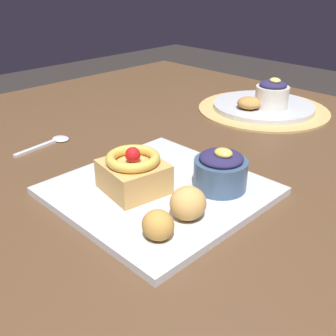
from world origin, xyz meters
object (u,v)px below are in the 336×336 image
(back_plate, at_px, (263,106))
(back_pastry, at_px, (249,103))
(fritter_middle, at_px, (188,203))
(back_ramekin, at_px, (272,94))
(fritter_front, at_px, (158,225))
(spoon, at_px, (50,143))
(front_plate, at_px, (159,191))
(berry_ramekin, at_px, (221,170))
(cake_slice, at_px, (132,171))

(back_plate, height_order, back_pastry, back_pastry)
(fritter_middle, relative_size, back_ramekin, 0.65)
(fritter_front, xyz_separation_m, spoon, (-0.40, 0.08, -0.03))
(fritter_front, relative_size, back_ramekin, 0.54)
(front_plate, bearing_deg, back_plate, 103.88)
(front_plate, relative_size, fritter_middle, 5.72)
(fritter_middle, relative_size, back_pastry, 0.89)
(berry_ramekin, xyz_separation_m, back_pastry, (-0.19, 0.35, -0.01))
(cake_slice, bearing_deg, berry_ramekin, 46.98)
(berry_ramekin, relative_size, fritter_front, 1.95)
(back_plate, distance_m, back_pastry, 0.06)
(front_plate, bearing_deg, spoon, -176.87)
(fritter_front, distance_m, back_ramekin, 0.59)
(berry_ramekin, bearing_deg, fritter_front, -80.26)
(front_plate, height_order, cake_slice, cake_slice)
(back_ramekin, distance_m, back_pastry, 0.06)
(fritter_front, xyz_separation_m, fritter_middle, (-0.01, 0.06, 0.00))
(berry_ramekin, distance_m, spoon, 0.39)
(fritter_front, distance_m, back_plate, 0.61)
(fritter_front, bearing_deg, back_ramekin, 108.33)
(back_pastry, height_order, spoon, back_pastry)
(fritter_front, bearing_deg, fritter_middle, 94.65)
(back_plate, bearing_deg, front_plate, -76.12)
(fritter_middle, bearing_deg, cake_slice, -179.34)
(back_plate, distance_m, back_ramekin, 0.05)
(back_ramekin, relative_size, back_pastry, 1.38)
(back_plate, bearing_deg, spoon, -110.86)
(fritter_front, bearing_deg, front_plate, 135.69)
(front_plate, distance_m, back_ramekin, 0.48)
(berry_ramekin, xyz_separation_m, back_plate, (-0.19, 0.41, -0.03))
(fritter_middle, xyz_separation_m, spoon, (-0.40, 0.01, -0.03))
(front_plate, distance_m, fritter_middle, 0.10)
(berry_ramekin, relative_size, fritter_middle, 1.61)
(front_plate, height_order, fritter_front, fritter_front)
(fritter_front, xyz_separation_m, back_plate, (-0.21, 0.57, -0.02))
(cake_slice, distance_m, back_plate, 0.52)
(front_plate, xyz_separation_m, back_plate, (-0.12, 0.48, 0.01))
(berry_ramekin, relative_size, back_ramekin, 1.05)
(front_plate, xyz_separation_m, spoon, (-0.31, -0.02, -0.00))
(back_plate, xyz_separation_m, spoon, (-0.19, -0.50, -0.01))
(cake_slice, height_order, back_ramekin, back_ramekin)
(back_ramekin, distance_m, spoon, 0.53)
(spoon, bearing_deg, berry_ramekin, -84.82)
(cake_slice, xyz_separation_m, back_pastry, (-0.10, 0.45, -0.01))
(berry_ramekin, distance_m, back_ramekin, 0.43)
(front_plate, height_order, spoon, front_plate)
(front_plate, relative_size, berry_ramekin, 3.54)
(front_plate, bearing_deg, back_ramekin, 100.99)
(front_plate, relative_size, back_pastry, 5.10)
(back_ramekin, bearing_deg, berry_ramekin, -68.42)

